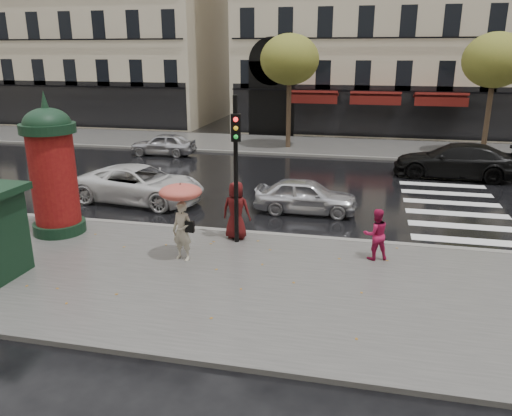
% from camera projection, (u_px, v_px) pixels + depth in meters
% --- Properties ---
extents(ground, '(160.00, 160.00, 0.00)m').
position_uv_depth(ground, '(255.00, 277.00, 13.02)').
color(ground, black).
rests_on(ground, ground).
extents(near_sidewalk, '(90.00, 7.00, 0.12)m').
position_uv_depth(near_sidewalk, '(251.00, 284.00, 12.54)').
color(near_sidewalk, '#474744').
rests_on(near_sidewalk, ground).
extents(far_sidewalk, '(90.00, 6.00, 0.12)m').
position_uv_depth(far_sidewalk, '(323.00, 146.00, 30.69)').
color(far_sidewalk, '#474744').
rests_on(far_sidewalk, ground).
extents(near_kerb, '(90.00, 0.25, 0.14)m').
position_uv_depth(near_kerb, '(276.00, 235.00, 15.79)').
color(near_kerb, slate).
rests_on(near_kerb, ground).
extents(far_kerb, '(90.00, 0.25, 0.14)m').
position_uv_depth(far_kerb, '(318.00, 156.00, 27.90)').
color(far_kerb, slate).
rests_on(far_kerb, ground).
extents(zebra_crossing, '(3.60, 11.75, 0.01)m').
position_uv_depth(zebra_crossing, '(446.00, 193.00, 20.71)').
color(zebra_crossing, silver).
rests_on(zebra_crossing, ground).
extents(tree_far_left, '(3.40, 3.40, 6.64)m').
position_uv_depth(tree_far_left, '(290.00, 60.00, 28.64)').
color(tree_far_left, '#38281C').
rests_on(tree_far_left, ground).
extents(tree_far_right, '(3.40, 3.40, 6.64)m').
position_uv_depth(tree_far_right, '(495.00, 61.00, 26.36)').
color(tree_far_right, '#38281C').
rests_on(tree_far_right, ground).
extents(woman_umbrella, '(1.15, 1.15, 2.22)m').
position_uv_depth(woman_umbrella, '(181.00, 209.00, 13.43)').
color(woman_umbrella, '#BAB099').
rests_on(woman_umbrella, near_sidewalk).
extents(woman_red, '(0.85, 0.76, 1.45)m').
position_uv_depth(woman_red, '(376.00, 234.00, 13.69)').
color(woman_red, '#AE1544').
rests_on(woman_red, near_sidewalk).
extents(man_burgundy, '(0.91, 0.62, 1.79)m').
position_uv_depth(man_burgundy, '(236.00, 210.00, 15.19)').
color(man_burgundy, '#4B0F0F').
rests_on(man_burgundy, near_sidewalk).
extents(morris_column, '(1.65, 1.65, 4.43)m').
position_uv_depth(morris_column, '(52.00, 167.00, 15.33)').
color(morris_column, black).
rests_on(morris_column, near_sidewalk).
extents(traffic_light, '(0.32, 0.43, 4.36)m').
position_uv_depth(traffic_light, '(236.00, 156.00, 14.27)').
color(traffic_light, black).
rests_on(traffic_light, near_sidewalk).
extents(car_silver, '(3.73, 1.52, 1.27)m').
position_uv_depth(car_silver, '(306.00, 196.00, 18.09)').
color(car_silver, silver).
rests_on(car_silver, ground).
extents(car_white, '(5.32, 2.94, 1.41)m').
position_uv_depth(car_white, '(140.00, 184.00, 19.38)').
color(car_white, silver).
rests_on(car_white, ground).
extents(car_black, '(5.65, 2.70, 1.59)m').
position_uv_depth(car_black, '(455.00, 161.00, 23.14)').
color(car_black, black).
rests_on(car_black, ground).
extents(car_far_silver, '(3.72, 1.62, 1.25)m').
position_uv_depth(car_far_silver, '(163.00, 144.00, 28.20)').
color(car_far_silver, '#A9A9AE').
rests_on(car_far_silver, ground).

